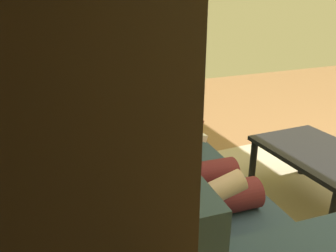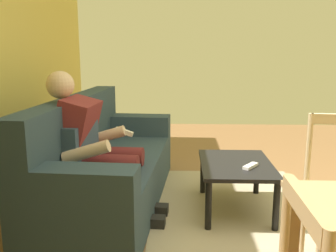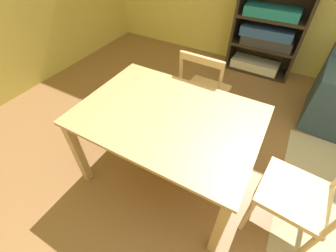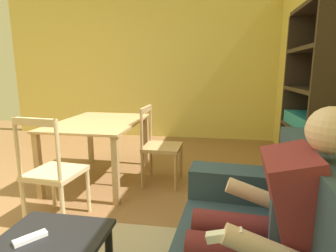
{
  "view_description": "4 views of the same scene",
  "coord_description": "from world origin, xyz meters",
  "px_view_note": "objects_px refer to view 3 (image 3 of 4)",
  "views": [
    {
      "loc": [
        -0.62,
        2.33,
        1.35
      ],
      "look_at": [
        0.9,
        1.69,
        0.71
      ],
      "focal_mm": 35.49,
      "sensor_mm": 36.0,
      "label": 1
    },
    {
      "loc": [
        -2.14,
        1.09,
        1.31
      ],
      "look_at": [
        -0.11,
        1.17,
        0.9
      ],
      "focal_mm": 39.87,
      "sensor_mm": 36.0,
      "label": 2
    },
    {
      "loc": [
        -0.53,
        -0.89,
        1.79
      ],
      "look_at": [
        -1.13,
        0.16,
        0.6
      ],
      "focal_mm": 24.07,
      "sensor_mm": 36.0,
      "label": 3
    },
    {
      "loc": [
        1.88,
        1.51,
        1.31
      ],
      "look_at": [
        -0.11,
        1.17,
        0.9
      ],
      "focal_mm": 29.33,
      "sensor_mm": 36.0,
      "label": 4
    }
  ],
  "objects_px": {
    "bookshelf": "(272,17)",
    "dining_chair_facing_couch": "(300,195)",
    "dining_table": "(168,124)",
    "dining_chair_near_wall": "(204,92)"
  },
  "relations": [
    {
      "from": "bookshelf",
      "to": "dining_chair_facing_couch",
      "type": "xyz_separation_m",
      "value": [
        0.72,
        -2.28,
        -0.31
      ]
    },
    {
      "from": "bookshelf",
      "to": "dining_chair_near_wall",
      "type": "bearing_deg",
      "value": -99.58
    },
    {
      "from": "bookshelf",
      "to": "dining_table",
      "type": "relative_size",
      "value": 1.45
    },
    {
      "from": "dining_table",
      "to": "dining_chair_near_wall",
      "type": "height_order",
      "value": "dining_chair_near_wall"
    },
    {
      "from": "dining_table",
      "to": "dining_chair_near_wall",
      "type": "xyz_separation_m",
      "value": [
        -0.0,
        0.73,
        -0.17
      ]
    },
    {
      "from": "dining_table",
      "to": "dining_chair_near_wall",
      "type": "relative_size",
      "value": 1.44
    },
    {
      "from": "bookshelf",
      "to": "dining_chair_facing_couch",
      "type": "bearing_deg",
      "value": -72.37
    },
    {
      "from": "dining_chair_near_wall",
      "to": "dining_chair_facing_couch",
      "type": "xyz_separation_m",
      "value": [
        0.98,
        -0.74,
        0.01
      ]
    },
    {
      "from": "dining_chair_facing_couch",
      "to": "bookshelf",
      "type": "bearing_deg",
      "value": 107.63
    },
    {
      "from": "dining_table",
      "to": "dining_chair_facing_couch",
      "type": "relative_size",
      "value": 1.37
    }
  ]
}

